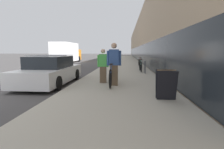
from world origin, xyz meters
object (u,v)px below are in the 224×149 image
(bike_rack_hoop, at_px, (145,65))
(cruiser_bike_middle, at_px, (140,64))
(person_rider, at_px, (114,64))
(sandwich_board_sign, at_px, (166,84))
(tandem_bicycle, at_px, (112,75))
(cruiser_bike_farthest, at_px, (139,62))
(moving_truck, at_px, (67,53))
(parked_sedan_curbside, at_px, (51,71))
(person_bystander, at_px, (103,66))
(cruiser_bike_nearest, at_px, (141,66))

(bike_rack_hoop, height_order, cruiser_bike_middle, cruiser_bike_middle)
(person_rider, xyz_separation_m, sandwich_board_sign, (1.72, -2.03, -0.45))
(tandem_bicycle, xyz_separation_m, cruiser_bike_farthest, (1.89, 9.45, -0.03))
(moving_truck, bearing_deg, parked_sedan_curbside, -73.79)
(sandwich_board_sign, bearing_deg, moving_truck, 117.03)
(tandem_bicycle, height_order, person_rider, person_rider)
(person_bystander, height_order, cruiser_bike_middle, person_bystander)
(cruiser_bike_middle, bearing_deg, cruiser_bike_farthest, 87.73)
(cruiser_bike_farthest, bearing_deg, parked_sedan_curbside, -118.72)
(person_rider, height_order, moving_truck, moving_truck)
(person_rider, relative_size, person_bystander, 1.16)
(person_bystander, bearing_deg, tandem_bicycle, -27.80)
(person_rider, height_order, person_bystander, person_rider)
(person_bystander, relative_size, cruiser_bike_nearest, 0.86)
(person_bystander, height_order, cruiser_bike_farthest, person_bystander)
(cruiser_bike_nearest, bearing_deg, sandwich_board_sign, -88.69)
(bike_rack_hoop, bearing_deg, parked_sedan_curbside, -144.55)
(bike_rack_hoop, height_order, cruiser_bike_nearest, cruiser_bike_nearest)
(person_rider, bearing_deg, bike_rack_hoop, 67.68)
(parked_sedan_curbside, relative_size, moving_truck, 0.60)
(cruiser_bike_nearest, xyz_separation_m, cruiser_bike_middle, (0.15, 2.33, 0.01))
(cruiser_bike_nearest, xyz_separation_m, cruiser_bike_farthest, (0.24, 4.51, -0.02))
(bike_rack_hoop, bearing_deg, cruiser_bike_nearest, 101.66)
(cruiser_bike_farthest, xyz_separation_m, parked_sedan_curbside, (-4.94, -9.01, 0.11))
(bike_rack_hoop, height_order, cruiser_bike_farthest, cruiser_bike_farthest)
(tandem_bicycle, bearing_deg, cruiser_bike_middle, 76.06)
(person_bystander, relative_size, parked_sedan_curbside, 0.35)
(bike_rack_hoop, bearing_deg, sandwich_board_sign, -90.37)
(tandem_bicycle, height_order, cruiser_bike_nearest, tandem_bicycle)
(cruiser_bike_nearest, bearing_deg, bike_rack_hoop, -78.34)
(bike_rack_hoop, distance_m, cruiser_bike_middle, 3.34)
(bike_rack_hoop, xyz_separation_m, cruiser_bike_middle, (-0.05, 3.33, -0.12))
(bike_rack_hoop, xyz_separation_m, sandwich_board_sign, (-0.04, -6.32, -0.06))
(cruiser_bike_farthest, bearing_deg, moving_truck, 145.25)
(tandem_bicycle, xyz_separation_m, sandwich_board_sign, (1.82, -2.39, 0.05))
(cruiser_bike_nearest, bearing_deg, parked_sedan_curbside, -136.22)
(bike_rack_hoop, distance_m, moving_truck, 15.35)
(cruiser_bike_nearest, xyz_separation_m, parked_sedan_curbside, (-4.70, -4.50, 0.09))
(tandem_bicycle, height_order, bike_rack_hoop, tandem_bicycle)
(tandem_bicycle, relative_size, person_bystander, 1.81)
(person_bystander, distance_m, cruiser_bike_nearest, 5.17)
(cruiser_bike_nearest, relative_size, cruiser_bike_farthest, 1.08)
(person_rider, distance_m, person_bystander, 0.81)
(moving_truck, bearing_deg, cruiser_bike_nearest, -50.21)
(parked_sedan_curbside, bearing_deg, bike_rack_hoop, 35.45)
(sandwich_board_sign, bearing_deg, parked_sedan_curbside, 149.82)
(cruiser_bike_middle, relative_size, moving_truck, 0.24)
(sandwich_board_sign, relative_size, moving_truck, 0.12)
(sandwich_board_sign, distance_m, moving_truck, 20.68)
(person_rider, bearing_deg, parked_sedan_curbside, 165.70)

